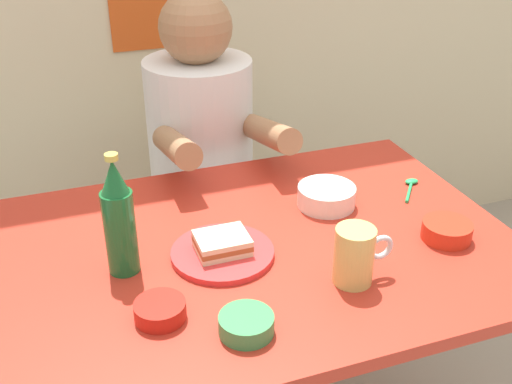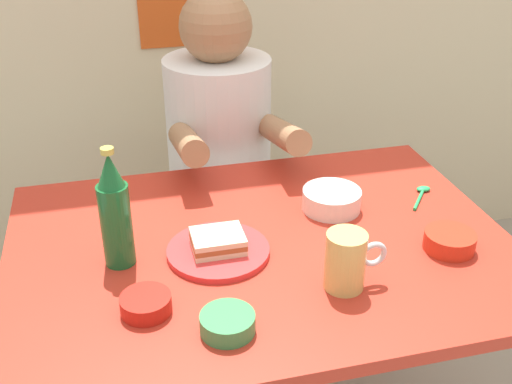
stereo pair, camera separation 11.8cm
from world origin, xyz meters
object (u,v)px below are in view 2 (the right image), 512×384
Objects in this scene: beer_bottle at (115,213)px; dining_table at (261,277)px; stool at (222,239)px; sandwich at (218,241)px; beer_mug at (347,261)px; sambal_bowl_red at (146,303)px; plate_orange at (218,251)px; person_seated at (219,126)px.

dining_table is at bearing 0.01° from beer_bottle.
stool is 4.09× the size of sandwich.
dining_table is 0.27m from beer_mug.
dining_table is 4.20× the size of beer_bottle.
plate_orange is at bearing 42.83° from sambal_bowl_red.
person_seated is 6.54× the size of sandwich.
beer_bottle is 2.73× the size of sambal_bowl_red.
plate_orange is 0.84× the size of beer_bottle.
person_seated is 2.75× the size of beer_bottle.
plate_orange is 2.00× the size of sandwich.
beer_bottle is at bearing 174.33° from plate_orange.
beer_bottle is (-0.33, -0.63, 0.51)m from stool.
sandwich reaches higher than stool.
plate_orange reaches higher than dining_table.
sandwich is at bearing -101.28° from person_seated.
plate_orange is 2.29× the size of sambal_bowl_red.
stool is at bearing 96.51° from beer_mug.
beer_bottle reaches higher than stool.
plate_orange is at bearing -101.28° from person_seated.
person_seated is at bearing 69.68° from sambal_bowl_red.
beer_mug is at bearing -24.19° from beer_bottle.
dining_table is 0.70m from stool.
dining_table is at bearing -92.48° from person_seated.
beer_bottle reaches higher than sandwich.
sandwich is (-0.13, -0.64, 0.01)m from person_seated.
beer_mug is at bearing -37.65° from sandwich.
sambal_bowl_red is at bearing -137.17° from plate_orange.
stool is at bearing 62.28° from beer_bottle.
sambal_bowl_red is at bearing 177.56° from beer_mug.
dining_table is at bearing 11.37° from sandwich.
sandwich is at bearing -101.09° from stool.
stool is at bearing 69.94° from sambal_bowl_red.
beer_bottle reaches higher than plate_orange.
stool is 0.79m from sandwich.
sandwich reaches higher than plate_orange.
plate_orange is 1.75× the size of beer_mug.
beer_mug is 0.48× the size of beer_bottle.
person_seated reaches higher than beer_bottle.
beer_mug is (0.09, -0.82, 0.45)m from stool.
sambal_bowl_red reaches higher than plate_orange.
sandwich is at bearing -90.00° from plate_orange.
beer_mug is (0.22, -0.17, 0.03)m from sandwich.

